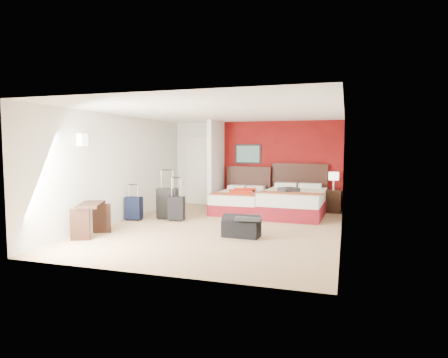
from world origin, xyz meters
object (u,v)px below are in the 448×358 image
at_px(red_suitcase_open, 243,191).
at_px(suitcase_charcoal, 177,209).
at_px(duffel_bag, 241,228).
at_px(nightstand, 333,201).
at_px(suitcase_navy, 134,209).
at_px(desk, 91,220).
at_px(suitcase_black, 167,204).
at_px(bed_left, 240,202).
at_px(table_lamp, 334,181).
at_px(bed_right, 294,203).

distance_m(red_suitcase_open, suitcase_charcoal, 2.00).
bearing_deg(duffel_bag, nightstand, 68.65).
distance_m(suitcase_charcoal, suitcase_navy, 1.04).
bearing_deg(suitcase_charcoal, duffel_bag, -39.43).
distance_m(nightstand, suitcase_charcoal, 4.26).
height_order(duffel_bag, desk, desk).
xyz_separation_m(nightstand, suitcase_black, (-3.83, -2.24, 0.06)).
relative_size(nightstand, suitcase_black, 0.83).
bearing_deg(bed_left, nightstand, 17.41).
height_order(red_suitcase_open, table_lamp, table_lamp).
bearing_deg(duffel_bag, suitcase_charcoal, 152.62).
height_order(bed_right, suitcase_black, suitcase_black).
relative_size(table_lamp, suitcase_black, 0.67).
bearing_deg(suitcase_black, red_suitcase_open, 33.42).
height_order(bed_left, duffel_bag, bed_left).
bearing_deg(red_suitcase_open, duffel_bag, -96.43).
bearing_deg(bed_right, desk, -131.87).
relative_size(suitcase_navy, duffel_bag, 0.74).
bearing_deg(nightstand, desk, -131.24).
height_order(bed_right, suitcase_charcoal, bed_right).
distance_m(table_lamp, suitcase_black, 4.46).
bearing_deg(suitcase_black, suitcase_charcoal, -35.33).
xyz_separation_m(suitcase_black, suitcase_charcoal, (0.31, -0.15, -0.09)).
bearing_deg(suitcase_black, nightstand, 21.20).
distance_m(table_lamp, suitcase_navy, 5.27).
bearing_deg(suitcase_navy, suitcase_black, 22.94).
bearing_deg(bed_left, table_lamp, 17.41).
relative_size(table_lamp, desk, 0.61).
bearing_deg(suitcase_navy, nightstand, 23.92).
distance_m(bed_left, duffel_bag, 2.89).
height_order(suitcase_navy, duffel_bag, suitcase_navy).
bearing_deg(nightstand, bed_left, -158.83).
xyz_separation_m(bed_left, red_suitcase_open, (0.10, -0.10, 0.32)).
bearing_deg(desk, red_suitcase_open, 35.53).
distance_m(suitcase_charcoal, desk, 2.19).
bearing_deg(red_suitcase_open, table_lamp, -0.73).
bearing_deg(red_suitcase_open, desk, -141.78).
distance_m(red_suitcase_open, suitcase_navy, 2.88).
relative_size(bed_right, table_lamp, 4.40).
bearing_deg(bed_right, suitcase_charcoal, -146.01).
bearing_deg(red_suitcase_open, suitcase_charcoal, -148.78).
bearing_deg(desk, bed_right, 22.20).
height_order(suitcase_black, desk, suitcase_black).
bearing_deg(bed_right, duffel_bag, -101.43).
xyz_separation_m(bed_right, red_suitcase_open, (-1.36, -0.02, 0.27)).
relative_size(bed_left, duffel_bag, 2.50).
xyz_separation_m(bed_right, suitcase_black, (-2.89, -1.42, 0.04)).
bearing_deg(suitcase_charcoal, red_suitcase_open, 43.21).
relative_size(bed_right, duffel_bag, 2.99).
xyz_separation_m(nightstand, suitcase_navy, (-4.53, -2.63, -0.03)).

